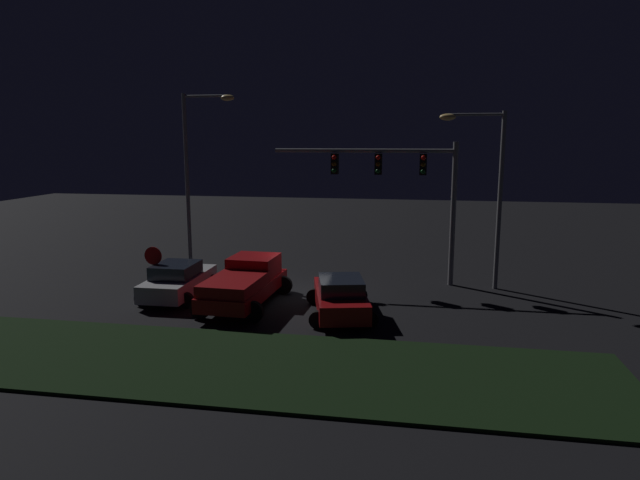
% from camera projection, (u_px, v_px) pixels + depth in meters
% --- Properties ---
extents(ground_plane, '(80.00, 80.00, 0.00)m').
position_uv_depth(ground_plane, '(300.00, 293.00, 24.34)').
color(ground_plane, black).
extents(grass_median, '(22.07, 5.39, 0.10)m').
position_uv_depth(grass_median, '(242.00, 365.00, 16.38)').
color(grass_median, black).
rests_on(grass_median, ground_plane).
extents(pickup_truck, '(3.04, 5.49, 1.80)m').
position_uv_depth(pickup_truck, '(246.00, 280.00, 22.44)').
color(pickup_truck, maroon).
rests_on(pickup_truck, ground_plane).
extents(car_sedan, '(3.10, 4.69, 1.51)m').
position_uv_depth(car_sedan, '(340.00, 297.00, 21.05)').
color(car_sedan, maroon).
rests_on(car_sedan, ground_plane).
extents(car_sedan_far, '(2.51, 4.42, 1.51)m').
position_uv_depth(car_sedan_far, '(178.00, 280.00, 23.50)').
color(car_sedan_far, '#B7B7BC').
rests_on(car_sedan_far, ground_plane).
extents(traffic_signal_gantry, '(8.32, 0.56, 6.50)m').
position_uv_depth(traffic_signal_gantry, '(399.00, 178.00, 25.21)').
color(traffic_signal_gantry, slate).
rests_on(traffic_signal_gantry, ground_plane).
extents(street_lamp_left, '(2.73, 0.44, 8.87)m').
position_uv_depth(street_lamp_left, '(196.00, 161.00, 28.29)').
color(street_lamp_left, slate).
rests_on(street_lamp_left, ground_plane).
extents(street_lamp_right, '(2.82, 0.44, 7.80)m').
position_uv_depth(street_lamp_right, '(487.00, 178.00, 24.26)').
color(street_lamp_right, slate).
rests_on(street_lamp_right, ground_plane).
extents(stop_sign, '(0.76, 0.08, 2.23)m').
position_uv_depth(stop_sign, '(154.00, 263.00, 23.12)').
color(stop_sign, slate).
rests_on(stop_sign, ground_plane).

